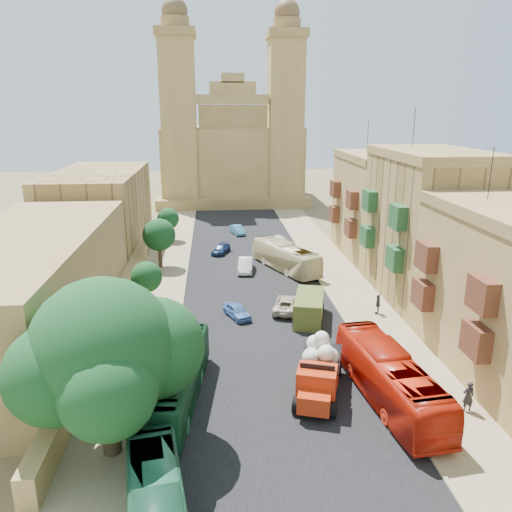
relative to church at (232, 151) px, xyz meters
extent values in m
plane|color=brown|center=(0.00, -78.61, -9.52)|extent=(260.00, 260.00, 0.00)
cube|color=black|center=(0.00, -48.61, -9.51)|extent=(14.00, 140.00, 0.01)
cube|color=#8B7B5B|center=(9.50, -48.61, -9.51)|extent=(5.00, 140.00, 0.01)
cube|color=#8B7B5B|center=(-9.50, -48.61, -9.51)|extent=(5.00, 140.00, 0.01)
cube|color=#8B7B5B|center=(7.00, -48.61, -9.46)|extent=(0.25, 140.00, 0.12)
cube|color=#8B7B5B|center=(-7.00, -48.61, -9.46)|extent=(0.25, 140.00, 0.12)
cube|color=olive|center=(16.00, -67.61, -4.27)|extent=(8.00, 14.00, 10.50)
cylinder|color=black|center=(15.00, -64.81, 3.58)|extent=(0.06, 0.06, 3.60)
cube|color=#572C1D|center=(11.55, -71.53, -5.53)|extent=(0.90, 2.20, 2.00)
cube|color=#572C1D|center=(11.55, -63.69, -5.53)|extent=(0.90, 2.20, 2.00)
cube|color=#572C1D|center=(11.55, -71.53, -2.59)|extent=(0.90, 2.20, 2.00)
cube|color=#572C1D|center=(11.55, -63.69, -2.59)|extent=(0.90, 2.20, 2.00)
cube|color=#9E7E47|center=(16.00, -53.61, -3.02)|extent=(8.00, 14.00, 13.00)
cube|color=olive|center=(16.00, -53.61, 3.88)|extent=(8.20, 14.00, 0.80)
cylinder|color=black|center=(15.00, -50.81, 6.08)|extent=(0.06, 0.06, 3.60)
cube|color=#1F4F29|center=(11.55, -57.53, -4.58)|extent=(0.90, 2.20, 2.00)
cube|color=#1F4F29|center=(11.55, -49.69, -4.58)|extent=(0.90, 2.20, 2.00)
cube|color=#1F4F29|center=(11.55, -57.53, -0.94)|extent=(0.90, 2.20, 2.00)
cube|color=#1F4F29|center=(11.55, -49.69, -0.94)|extent=(0.90, 2.20, 2.00)
cube|color=olive|center=(16.00, -39.61, -3.77)|extent=(8.00, 14.00, 11.50)
cube|color=olive|center=(16.00, -39.61, 2.38)|extent=(8.20, 14.00, 0.80)
cylinder|color=black|center=(15.00, -36.81, 4.58)|extent=(0.06, 0.06, 3.60)
cube|color=#572C1D|center=(11.55, -43.53, -5.15)|extent=(0.90, 2.20, 2.00)
cube|color=#572C1D|center=(11.55, -35.69, -5.15)|extent=(0.90, 2.20, 2.00)
cube|color=#572C1D|center=(11.55, -43.53, -1.93)|extent=(0.90, 2.20, 2.00)
cube|color=#572C1D|center=(11.55, -35.69, -1.93)|extent=(0.90, 2.20, 2.00)
cube|color=olive|center=(-12.50, -58.61, -8.62)|extent=(1.00, 40.00, 1.80)
cube|color=olive|center=(-18.00, -60.61, -5.32)|extent=(10.00, 28.00, 8.40)
cube|color=#9E7E47|center=(-18.00, -34.61, -4.52)|extent=(10.00, 22.00, 10.00)
cube|color=olive|center=(0.00, 2.39, -2.52)|extent=(26.00, 20.00, 14.00)
cube|color=olive|center=(0.00, -8.11, -8.62)|extent=(28.00, 4.00, 1.80)
cube|color=olive|center=(0.00, -6.41, 0.48)|extent=(12.00, 2.00, 16.00)
cube|color=olive|center=(0.00, -6.41, 9.38)|extent=(12.60, 2.40, 1.60)
cube|color=olive|center=(0.00, -6.41, 11.08)|extent=(8.00, 2.00, 2.40)
cube|color=olive|center=(0.00, -6.41, 12.88)|extent=(4.00, 2.00, 1.60)
cube|color=olive|center=(-9.50, -5.11, 4.98)|extent=(6.00, 6.00, 29.00)
cube|color=olive|center=(-9.50, -5.11, 20.08)|extent=(6.80, 6.80, 1.40)
cylinder|color=olive|center=(-9.50, -5.11, 21.68)|extent=(4.80, 4.80, 1.80)
sphere|color=brown|center=(-9.50, -5.11, 23.48)|extent=(4.40, 4.40, 4.40)
cube|color=olive|center=(9.50, -5.11, 4.98)|extent=(6.00, 6.00, 29.00)
cube|color=olive|center=(9.50, -5.11, 20.08)|extent=(6.80, 6.80, 1.40)
cylinder|color=olive|center=(9.50, -5.11, 21.68)|extent=(4.80, 4.80, 1.80)
sphere|color=brown|center=(9.50, -5.11, 23.48)|extent=(4.40, 4.40, 4.40)
cylinder|color=#352A1A|center=(-9.50, -74.61, -7.70)|extent=(0.96, 0.96, 3.63)
sphere|color=#0D3316|center=(-9.50, -74.61, -3.59)|extent=(7.26, 7.26, 7.26)
sphere|color=#0D3316|center=(-7.21, -73.47, -4.17)|extent=(5.35, 5.35, 5.35)
sphere|color=#0D3316|center=(-11.60, -75.47, -4.36)|extent=(4.97, 4.97, 4.97)
sphere|color=#0D3316|center=(-8.93, -76.91, -4.55)|extent=(4.59, 4.59, 4.59)
sphere|color=#0D3316|center=(-10.55, -72.51, -2.83)|extent=(4.20, 4.20, 4.20)
cylinder|color=#352A1A|center=(-10.00, -66.61, -8.57)|extent=(0.44, 0.44, 1.90)
sphere|color=#0D3316|center=(-10.00, -66.61, -6.65)|extent=(2.76, 2.76, 2.76)
cylinder|color=#352A1A|center=(-10.00, -54.61, -8.55)|extent=(0.44, 0.44, 1.93)
sphere|color=#0D3316|center=(-10.00, -54.61, -6.61)|extent=(2.80, 2.80, 2.80)
cylinder|color=#352A1A|center=(-10.00, -42.61, -8.26)|extent=(0.44, 0.44, 2.51)
sphere|color=#0D3316|center=(-10.00, -42.61, -5.72)|extent=(3.66, 3.66, 3.66)
cylinder|color=#352A1A|center=(-10.00, -30.61, -8.51)|extent=(0.44, 0.44, 2.02)
sphere|color=#0D3316|center=(-10.00, -30.61, -6.47)|extent=(2.94, 2.94, 2.94)
cube|color=#BA2C0E|center=(2.77, -68.95, -8.14)|extent=(3.50, 4.50, 0.99)
cube|color=black|center=(2.77, -68.95, -7.59)|extent=(3.57, 4.57, 0.13)
cube|color=#BA2C0E|center=(2.01, -71.36, -8.03)|extent=(2.76, 2.48, 1.98)
cube|color=#BA2C0E|center=(1.61, -72.61, -8.47)|extent=(2.18, 1.82, 1.10)
cube|color=black|center=(2.01, -71.36, -7.26)|extent=(2.02, 0.74, 0.99)
cylinder|color=black|center=(0.66, -71.97, -9.02)|extent=(0.67, 1.06, 0.99)
cylinder|color=black|center=(2.76, -72.63, -9.02)|extent=(0.67, 1.06, 0.99)
cylinder|color=black|center=(2.12, -67.36, -9.02)|extent=(0.67, 1.06, 0.99)
cylinder|color=black|center=(4.22, -68.02, -9.02)|extent=(0.67, 1.06, 0.99)
sphere|color=beige|center=(2.05, -69.41, -7.32)|extent=(1.21, 1.21, 1.21)
sphere|color=beige|center=(3.20, -69.43, -7.32)|extent=(1.21, 1.21, 1.21)
sphere|color=beige|center=(2.97, -68.32, -7.32)|extent=(1.21, 1.21, 1.21)
sphere|color=beige|center=(2.39, -68.71, -6.71)|extent=(1.10, 1.10, 1.10)
sphere|color=beige|center=(2.84, -70.01, -6.77)|extent=(1.10, 1.10, 1.10)
sphere|color=beige|center=(2.74, -69.05, -6.22)|extent=(0.99, 0.99, 0.99)
cube|color=#4F5D23|center=(4.00, -58.61, -8.43)|extent=(3.53, 5.67, 2.18)
cylinder|color=black|center=(2.54, -60.13, -9.08)|extent=(0.55, 0.93, 0.87)
cylinder|color=black|center=(4.54, -60.65, -9.08)|extent=(0.55, 0.93, 0.87)
cylinder|color=black|center=(3.46, -56.58, -9.08)|extent=(0.55, 0.93, 0.87)
cylinder|color=black|center=(5.46, -57.10, -9.08)|extent=(0.55, 0.93, 0.87)
imported|color=#15512B|center=(-6.50, -70.31, -7.93)|extent=(4.10, 11.61, 3.16)
imported|color=red|center=(6.50, -71.28, -7.92)|extent=(3.95, 11.68, 3.19)
imported|color=beige|center=(4.00, -44.87, -8.01)|extent=(6.69, 10.89, 3.01)
imported|color=#4370AF|center=(-2.09, -57.62, -8.92)|extent=(2.66, 3.73, 1.18)
imported|color=silver|center=(-0.50, -44.95, -8.79)|extent=(1.99, 4.52, 1.45)
imported|color=#BAA995|center=(2.43, -56.58, -8.87)|extent=(3.31, 5.06, 1.29)
imported|color=#0E1F42|center=(-3.05, -37.62, -8.96)|extent=(2.83, 4.10, 1.10)
imported|color=white|center=(4.39, -34.21, -8.80)|extent=(3.10, 4.50, 1.42)
imported|color=teal|center=(-0.50, -27.75, -8.89)|extent=(2.33, 4.02, 1.25)
imported|color=black|center=(10.84, -72.71, -8.55)|extent=(0.72, 0.48, 1.92)
imported|color=#2B2C31|center=(10.24, -57.94, -8.62)|extent=(0.75, 1.14, 1.80)
camera|label=1|loc=(-3.95, -97.42, 7.79)|focal=35.00mm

